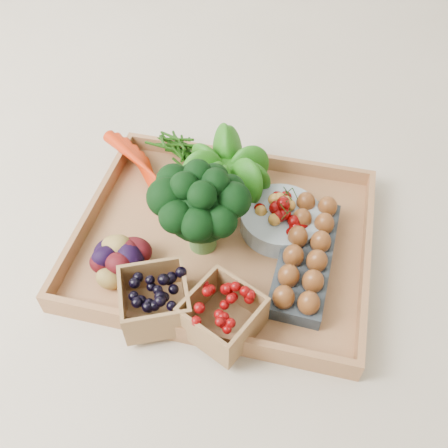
% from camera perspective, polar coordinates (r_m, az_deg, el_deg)
% --- Properties ---
extents(ground, '(4.00, 4.00, 0.00)m').
position_cam_1_polar(ground, '(0.98, 0.00, -2.27)').
color(ground, beige).
rests_on(ground, ground).
extents(tray, '(0.55, 0.45, 0.01)m').
position_cam_1_polar(tray, '(0.98, 0.00, -2.00)').
color(tray, '#A97347').
rests_on(tray, ground).
extents(carrots, '(0.19, 0.14, 0.05)m').
position_cam_1_polar(carrots, '(1.07, -8.51, 5.35)').
color(carrots, red).
rests_on(carrots, tray).
extents(lettuce, '(0.13, 0.13, 0.13)m').
position_cam_1_polar(lettuce, '(1.01, 0.29, 6.50)').
color(lettuce, '#1C480B').
rests_on(lettuce, tray).
extents(broccoli, '(0.17, 0.17, 0.14)m').
position_cam_1_polar(broccoli, '(0.91, -2.56, 0.33)').
color(broccoli, black).
rests_on(broccoli, tray).
extents(cherry_bowl, '(0.16, 0.16, 0.04)m').
position_cam_1_polar(cherry_bowl, '(0.98, 6.50, 0.46)').
color(cherry_bowl, '#8C9EA5').
rests_on(cherry_bowl, tray).
extents(egg_carton, '(0.10, 0.27, 0.03)m').
position_cam_1_polar(egg_carton, '(0.94, 9.26, -3.84)').
color(egg_carton, '#343C42').
rests_on(egg_carton, tray).
extents(potatoes, '(0.13, 0.13, 0.08)m').
position_cam_1_polar(potatoes, '(0.92, -12.18, -3.37)').
color(potatoes, '#3E0A0F').
rests_on(potatoes, tray).
extents(punnet_blackberry, '(0.15, 0.15, 0.08)m').
position_cam_1_polar(punnet_blackberry, '(0.85, -7.89, -8.59)').
color(punnet_blackberry, black).
rests_on(punnet_blackberry, tray).
extents(punnet_raspberry, '(0.15, 0.15, 0.08)m').
position_cam_1_polar(punnet_raspberry, '(0.83, -0.18, -10.42)').
color(punnet_raspberry, '#660405').
rests_on(punnet_raspberry, tray).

